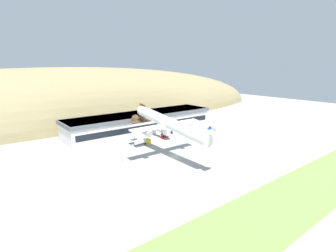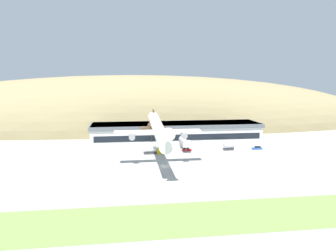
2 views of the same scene
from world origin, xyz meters
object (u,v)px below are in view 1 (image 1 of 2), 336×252
object	(u,v)px
fuel_truck	(142,142)
traffic_cone_1	(192,139)
service_car_1	(164,137)
cargo_airplane	(168,124)
box_truck	(195,129)
terminal_building	(142,121)
traffic_cone_0	(122,160)
service_car_0	(211,128)
jetway_0	(162,130)

from	to	relation	value
fuel_truck	traffic_cone_1	xyz separation A→B (m)	(24.91, -6.87, -1.19)
service_car_1	fuel_truck	distance (m)	16.13
cargo_airplane	box_truck	xyz separation A→B (m)	(35.48, 21.83, -11.99)
terminal_building	traffic_cone_0	distance (m)	45.82
service_car_1	terminal_building	bearing A→B (deg)	95.72
box_truck	traffic_cone_0	xyz separation A→B (m)	(-52.47, -14.63, -1.27)
service_car_0	service_car_1	distance (m)	32.80
cargo_airplane	service_car_1	size ratio (longest dim) A/B	11.55
service_car_1	traffic_cone_1	xyz separation A→B (m)	(9.29, -10.81, -0.34)
service_car_0	fuel_truck	distance (m)	48.44
fuel_truck	traffic_cone_1	world-z (taller)	fuel_truck
traffic_cone_1	service_car_1	bearing A→B (deg)	130.68
terminal_building	jetway_0	xyz separation A→B (m)	(0.91, -17.13, -1.85)
box_truck	terminal_building	bearing A→B (deg)	139.00
service_car_0	traffic_cone_1	distance (m)	25.19
cargo_airplane	fuel_truck	bearing A→B (deg)	90.80
service_car_1	service_car_0	bearing A→B (deg)	-2.88
service_car_1	traffic_cone_1	bearing A→B (deg)	-49.32
traffic_cone_1	service_car_0	bearing A→B (deg)	21.31
service_car_0	box_truck	bearing A→B (deg)	177.91
terminal_building	cargo_airplane	size ratio (longest dim) A/B	1.62
terminal_building	fuel_truck	xyz separation A→B (m)	(-13.83, -21.80, -4.37)
terminal_building	jetway_0	bearing A→B (deg)	-86.97
traffic_cone_0	box_truck	bearing A→B (deg)	15.58
traffic_cone_0	service_car_0	bearing A→B (deg)	12.28
terminal_building	service_car_0	distance (m)	40.02
jetway_0	service_car_0	world-z (taller)	jetway_0
jetway_0	service_car_1	world-z (taller)	jetway_0
cargo_airplane	traffic_cone_0	xyz separation A→B (m)	(-16.99, 7.20, -13.25)
service_car_0	traffic_cone_0	xyz separation A→B (m)	(-65.10, -14.17, -0.35)
service_car_0	traffic_cone_1	size ratio (longest dim) A/B	7.98
service_car_1	traffic_cone_1	distance (m)	14.25
terminal_building	traffic_cone_0	xyz separation A→B (m)	(-30.56, -33.68, -5.56)
terminal_building	service_car_0	bearing A→B (deg)	-29.46
traffic_cone_0	cargo_airplane	bearing A→B (deg)	-22.96
service_car_1	traffic_cone_0	bearing A→B (deg)	-153.95
box_truck	jetway_0	bearing A→B (deg)	174.77
cargo_airplane	fuel_truck	world-z (taller)	cargo_airplane
cargo_airplane	service_car_0	bearing A→B (deg)	23.94
cargo_airplane	service_car_1	xyz separation A→B (m)	(15.36, 23.01, -12.91)
terminal_building	service_car_1	size ratio (longest dim) A/B	18.66
cargo_airplane	traffic_cone_0	size ratio (longest dim) A/B	90.08
jetway_0	service_car_0	distance (m)	33.89
cargo_airplane	terminal_building	bearing A→B (deg)	71.64
service_car_1	traffic_cone_0	distance (m)	36.01
jetway_0	cargo_airplane	bearing A→B (deg)	-121.36
service_car_0	fuel_truck	size ratio (longest dim) A/B	0.56
cargo_airplane	fuel_truck	xyz separation A→B (m)	(-0.27, 19.08, -12.06)
terminal_building	service_car_0	xyz separation A→B (m)	(34.55, -19.51, -5.21)
cargo_airplane	traffic_cone_1	world-z (taller)	cargo_airplane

